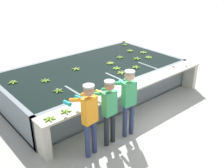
% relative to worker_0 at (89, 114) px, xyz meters
% --- Properties ---
extents(ground_plane, '(80.00, 80.00, 0.00)m').
position_rel_worker_0_xyz_m(ground_plane, '(1.86, 0.33, -1.01)').
color(ground_plane, '#A3A099').
rests_on(ground_plane, ground).
extents(wash_tank, '(5.50, 3.06, 0.88)m').
position_rel_worker_0_xyz_m(wash_tank, '(1.86, 2.30, -0.57)').
color(wash_tank, slate).
rests_on(wash_tank, ground).
extents(work_ledge, '(5.50, 0.45, 0.88)m').
position_rel_worker_0_xyz_m(work_ledge, '(1.86, 0.56, -0.36)').
color(work_ledge, '#B7B2A3').
rests_on(work_ledge, ground).
extents(worker_0, '(0.46, 0.74, 1.66)m').
position_rel_worker_0_xyz_m(worker_0, '(0.00, 0.00, 0.00)').
color(worker_0, navy).
rests_on(worker_0, ground).
extents(worker_1, '(0.43, 0.72, 1.58)m').
position_rel_worker_0_xyz_m(worker_1, '(0.55, 0.03, -0.06)').
color(worker_1, '#1E2328').
rests_on(worker_1, ground).
extents(worker_2, '(0.46, 0.74, 1.67)m').
position_rel_worker_0_xyz_m(worker_2, '(1.11, -0.01, 0.00)').
color(worker_2, navy).
rests_on(worker_2, ground).
extents(banana_bunch_floating_0, '(0.27, 0.28, 0.08)m').
position_rel_worker_0_xyz_m(banana_bunch_floating_0, '(2.32, 1.72, -0.11)').
color(banana_bunch_floating_0, '#7FAD33').
rests_on(banana_bunch_floating_0, wash_tank).
extents(banana_bunch_floating_1, '(0.27, 0.27, 0.08)m').
position_rel_worker_0_xyz_m(banana_bunch_floating_1, '(1.36, 2.49, -0.11)').
color(banana_bunch_floating_1, '#93BC3D').
rests_on(banana_bunch_floating_1, wash_tank).
extents(banana_bunch_floating_2, '(0.27, 0.27, 0.08)m').
position_rel_worker_0_xyz_m(banana_bunch_floating_2, '(0.18, 1.54, -0.11)').
color(banana_bunch_floating_2, '#75A333').
rests_on(banana_bunch_floating_2, wash_tank).
extents(banana_bunch_floating_3, '(0.27, 0.28, 0.08)m').
position_rel_worker_0_xyz_m(banana_bunch_floating_3, '(3.83, 1.78, -0.11)').
color(banana_bunch_floating_3, '#9EC642').
rests_on(banana_bunch_floating_3, wash_tank).
extents(banana_bunch_floating_4, '(0.28, 0.27, 0.08)m').
position_rel_worker_0_xyz_m(banana_bunch_floating_4, '(2.19, 1.37, -0.11)').
color(banana_bunch_floating_4, '#9EC642').
rests_on(banana_bunch_floating_4, wash_tank).
extents(banana_bunch_floating_5, '(0.28, 0.28, 0.08)m').
position_rel_worker_0_xyz_m(banana_bunch_floating_5, '(0.25, 2.32, -0.11)').
color(banana_bunch_floating_5, '#7FAD33').
rests_on(banana_bunch_floating_5, wash_tank).
extents(banana_bunch_floating_6, '(0.26, 0.26, 0.08)m').
position_rel_worker_0_xyz_m(banana_bunch_floating_6, '(4.27, 3.41, -0.11)').
color(banana_bunch_floating_6, '#93BC3D').
rests_on(banana_bunch_floating_6, wash_tank).
extents(banana_bunch_floating_7, '(0.28, 0.27, 0.08)m').
position_rel_worker_0_xyz_m(banana_bunch_floating_7, '(2.83, 1.42, -0.11)').
color(banana_bunch_floating_7, '#7FAD33').
rests_on(banana_bunch_floating_7, wash_tank).
extents(banana_bunch_floating_8, '(0.27, 0.28, 0.08)m').
position_rel_worker_0_xyz_m(banana_bunch_floating_8, '(4.09, 2.26, -0.11)').
color(banana_bunch_floating_8, '#9EC642').
rests_on(banana_bunch_floating_8, wash_tank).
extents(banana_bunch_floating_9, '(0.28, 0.27, 0.08)m').
position_rel_worker_0_xyz_m(banana_bunch_floating_9, '(3.86, 2.72, -0.11)').
color(banana_bunch_floating_9, '#7FAD33').
rests_on(banana_bunch_floating_9, wash_tank).
extents(banana_bunch_floating_10, '(0.27, 0.27, 0.08)m').
position_rel_worker_0_xyz_m(banana_bunch_floating_10, '(3.43, 1.94, -0.11)').
color(banana_bunch_floating_10, '#7FAD33').
rests_on(banana_bunch_floating_10, wash_tank).
extents(banana_bunch_floating_11, '(0.28, 0.28, 0.08)m').
position_rel_worker_0_xyz_m(banana_bunch_floating_11, '(2.48, 2.20, -0.11)').
color(banana_bunch_floating_11, '#93BC3D').
rests_on(banana_bunch_floating_11, wash_tank).
extents(banana_bunch_floating_12, '(0.28, 0.27, 0.08)m').
position_rel_worker_0_xyz_m(banana_bunch_floating_12, '(3.08, 2.42, -0.11)').
color(banana_bunch_floating_12, '#75A333').
rests_on(banana_bunch_floating_12, wash_tank).
extents(banana_bunch_floating_13, '(0.27, 0.28, 0.08)m').
position_rel_worker_0_xyz_m(banana_bunch_floating_13, '(-0.46, 2.78, -0.11)').
color(banana_bunch_floating_13, '#7FAD33').
rests_on(banana_bunch_floating_13, wash_tank).
extents(banana_bunch_ledge_0, '(0.28, 0.27, 0.08)m').
position_rel_worker_0_xyz_m(banana_bunch_ledge_0, '(1.81, 0.61, -0.11)').
color(banana_bunch_ledge_0, '#9EC642').
rests_on(banana_bunch_ledge_0, work_ledge).
extents(banana_bunch_ledge_1, '(0.27, 0.28, 0.08)m').
position_rel_worker_0_xyz_m(banana_bunch_ledge_1, '(-0.21, 0.55, -0.11)').
color(banana_bunch_ledge_1, '#75A333').
rests_on(banana_bunch_ledge_1, work_ledge).
extents(banana_bunch_ledge_2, '(0.27, 0.28, 0.08)m').
position_rel_worker_0_xyz_m(banana_bunch_ledge_2, '(-0.62, 0.51, -0.11)').
color(banana_bunch_ledge_2, '#7FAD33').
rests_on(banana_bunch_ledge_2, work_ledge).
extents(knife_0, '(0.25, 0.28, 0.02)m').
position_rel_worker_0_xyz_m(knife_0, '(4.11, 0.50, -0.12)').
color(knife_0, silver).
rests_on(knife_0, work_ledge).
extents(knife_1, '(0.15, 0.34, 0.02)m').
position_rel_worker_0_xyz_m(knife_1, '(3.76, 0.61, -0.12)').
color(knife_1, silver).
rests_on(knife_1, work_ledge).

